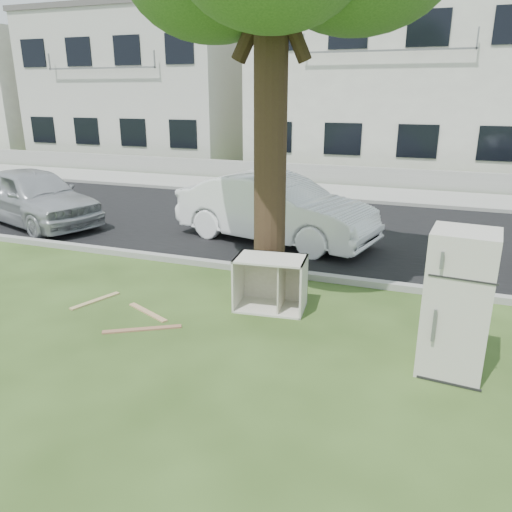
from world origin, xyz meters
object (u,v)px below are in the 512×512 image
(fridge, at_px, (457,304))
(car_left, at_px, (34,196))
(car_center, at_px, (275,208))
(cabinet, at_px, (270,283))

(fridge, bearing_deg, car_left, 163.86)
(fridge, height_order, car_center, fridge)
(car_left, bearing_deg, fridge, -92.28)
(car_center, bearing_deg, cabinet, -149.77)
(cabinet, xyz_separation_m, car_left, (-7.49, 3.01, 0.31))
(cabinet, distance_m, car_center, 3.85)
(cabinet, relative_size, car_center, 0.23)
(fridge, relative_size, cabinet, 1.65)
(car_left, bearing_deg, cabinet, -92.52)
(cabinet, bearing_deg, fridge, -27.04)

